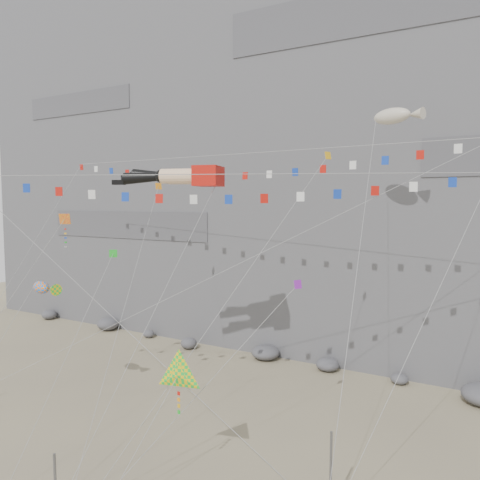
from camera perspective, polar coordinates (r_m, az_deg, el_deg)
The scene contains 15 objects.
ground at distance 31.77m, azimuth -11.85°, elevation -22.78°, with size 120.00×120.00×0.00m, color gray.
cliff at distance 57.20m, azimuth 10.17°, elevation 15.12°, with size 80.00×28.00×50.00m, color slate.
talus_boulders at distance 44.67m, azimuth 3.11°, elevation -13.57°, with size 60.00×3.00×1.20m, color #5B5A5F, non-canonical shape.
anchor_pole_right at distance 24.55m, azimuth 11.00°, elevation -26.21°, with size 0.12×0.12×4.07m, color slate.
legs_kite at distance 31.93m, azimuth -7.43°, elevation 7.65°, with size 7.65×13.62×20.34m.
flag_banner_upper at distance 36.27m, azimuth -0.84°, elevation 10.39°, with size 35.63×16.13×28.11m.
flag_banner_lower at distance 27.81m, azimuth -3.56°, elevation 7.96°, with size 29.02×12.46×18.99m.
harlequin_kite at distance 36.64m, azimuth -20.66°, elevation 2.30°, with size 6.31×8.05×16.03m.
fish_windsock at distance 35.36m, azimuth -23.09°, elevation -5.37°, with size 5.45×5.43×10.38m.
delta_kite at distance 24.54m, azimuth -7.56°, elevation -16.01°, with size 2.95×4.83×7.96m.
blimp_windsock at distance 34.47m, azimuth 18.01°, elevation 14.08°, with size 3.98×16.72×25.57m.
small_kite_a at distance 38.68m, azimuth -10.02°, elevation 6.04°, with size 6.73×15.14×22.30m.
small_kite_b at distance 27.96m, azimuth 6.75°, elevation -5.74°, with size 6.54×11.36×15.58m.
small_kite_c at distance 32.82m, azimuth -15.34°, elevation -1.92°, with size 3.00×10.89×15.23m.
small_kite_d at distance 28.76m, azimuth 9.98°, elevation 9.11°, with size 8.15×12.96×22.62m.
Camera 1 is at (18.80, -21.01, 14.63)m, focal length 35.00 mm.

